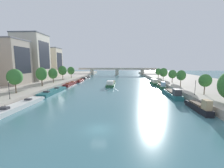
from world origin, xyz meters
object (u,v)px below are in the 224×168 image
object	(u,v)px
tree_left_second	(53,74)
tree_right_third	(172,74)
tree_right_end_of_row	(205,81)
tree_left_past_mid	(63,70)
moored_boat_right_lone	(154,82)
barge_midriver	(111,83)
moored_boat_left_end	(86,78)
lamppost_right_bank	(195,87)
tree_left_distant	(15,77)
moored_boat_right_second	(172,94)
moored_boat_left_lone	(20,105)
tree_right_second	(181,75)
tree_right_distant	(163,72)
tree_right_midway	(158,72)
tree_left_third	(71,71)
moored_boat_left_midway	(80,81)
lamppost_left_bank	(9,89)
moored_boat_right_near	(199,107)
moored_boat_left_downstream	(53,91)
moored_boat_right_gap_after	(161,86)
bridge_far	(117,70)
moored_boat_left_far	(71,84)
tree_left_nearest	(41,74)

from	to	relation	value
tree_left_second	tree_right_third	size ratio (longest dim) A/B	1.13
tree_right_end_of_row	tree_left_past_mid	bearing A→B (deg)	147.10
moored_boat_right_lone	barge_midriver	bearing A→B (deg)	-168.55
moored_boat_left_end	lamppost_right_bank	size ratio (longest dim) A/B	3.52
tree_left_distant	lamppost_right_bank	xyz separation A→B (m)	(51.34, 0.54, -2.49)
moored_boat_right_second	tree_left_past_mid	size ratio (longest dim) A/B	1.98
moored_boat_left_lone	moored_boat_right_second	world-z (taller)	moored_boat_right_second
moored_boat_left_lone	tree_right_second	distance (m)	52.62
tree_left_past_mid	tree_right_end_of_row	bearing A→B (deg)	-32.90
barge_midriver	moored_boat_left_end	xyz separation A→B (m)	(-19.38, 29.17, -0.18)
tree_left_second	tree_right_distant	world-z (taller)	tree_left_second
tree_right_distant	tree_right_midway	distance (m)	12.06
tree_left_second	tree_right_distant	xyz separation A→B (m)	(53.94, 16.47, -0.29)
moored_boat_right_second	tree_left_third	bearing A→B (deg)	138.95
moored_boat_left_midway	tree_right_midway	distance (m)	48.12
lamppost_left_bank	lamppost_right_bank	world-z (taller)	lamppost_left_bank
moored_boat_left_lone	moored_boat_right_near	size ratio (longest dim) A/B	1.61
tree_left_past_mid	barge_midriver	bearing A→B (deg)	-12.09
moored_boat_left_downstream	moored_boat_right_second	world-z (taller)	moored_boat_right_second
moored_boat_left_end	moored_boat_right_lone	distance (m)	47.88
moored_boat_right_second	moored_boat_right_gap_after	size ratio (longest dim) A/B	1.35
moored_boat_right_second	tree_left_third	distance (m)	61.91
bridge_far	moored_boat_right_second	bearing A→B (deg)	-77.01
moored_boat_left_far	moored_boat_left_midway	bearing A→B (deg)	86.66
moored_boat_left_far	tree_left_third	world-z (taller)	tree_left_third
moored_boat_left_end	moored_boat_right_near	size ratio (longest dim) A/B	1.42
barge_midriver	moored_boat_right_lone	size ratio (longest dim) A/B	1.60
moored_boat_right_lone	moored_boat_left_end	bearing A→B (deg)	148.80
tree_left_third	tree_left_nearest	bearing A→B (deg)	-90.35
moored_boat_left_lone	moored_boat_left_midway	size ratio (longest dim) A/B	1.36
tree_left_past_mid	lamppost_right_bank	bearing A→B (deg)	-34.87
barge_midriver	tree_right_third	distance (m)	28.87
tree_left_nearest	lamppost_right_bank	xyz separation A→B (m)	(50.76, -13.10, -2.40)
moored_boat_left_lone	moored_boat_left_midway	bearing A→B (deg)	89.38
moored_boat_left_far	moored_boat_right_second	distance (m)	46.83
barge_midriver	tree_left_second	distance (m)	27.29
moored_boat_left_downstream	tree_left_third	size ratio (longest dim) A/B	2.51
moored_boat_left_end	tree_left_third	distance (m)	15.36
moored_boat_left_downstream	tree_right_second	world-z (taller)	tree_right_second
tree_left_third	tree_right_end_of_row	bearing A→B (deg)	-40.53
tree_right_second	moored_boat_left_lone	bearing A→B (deg)	-152.94
moored_boat_left_downstream	lamppost_right_bank	size ratio (longest dim) A/B	4.00
moored_boat_left_downstream	tree_left_past_mid	world-z (taller)	tree_left_past_mid
tree_right_third	moored_boat_left_lone	bearing A→B (deg)	-142.56
tree_right_third	bridge_far	size ratio (longest dim) A/B	0.08
moored_boat_right_gap_after	moored_boat_left_midway	bearing A→B (deg)	152.51
moored_boat_right_gap_after	bridge_far	xyz separation A→B (m)	(-20.66, 70.82, 3.24)
moored_boat_left_end	tree_left_nearest	distance (m)	47.14
moored_boat_left_downstream	moored_boat_right_near	size ratio (longest dim) A/B	1.61
tree_left_nearest	moored_boat_left_midway	bearing A→B (deg)	77.49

